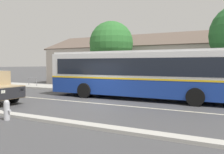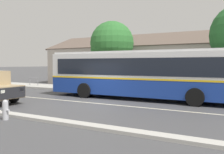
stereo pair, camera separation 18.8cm
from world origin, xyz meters
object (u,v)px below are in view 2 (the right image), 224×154
(bench_by_building, at_px, (64,82))
(fire_hydrant, at_px, (5,109))
(street_tree_secondary, at_px, (110,45))
(bike_rack, at_px, (34,80))
(transit_bus, at_px, (138,73))

(bench_by_building, height_order, fire_hydrant, bench_by_building)
(street_tree_secondary, bearing_deg, bike_rack, -169.90)
(transit_bus, distance_m, street_tree_secondary, 6.56)
(fire_hydrant, height_order, bike_rack, bike_rack)
(fire_hydrant, relative_size, bike_rack, 0.72)
(street_tree_secondary, relative_size, bike_rack, 5.21)
(fire_hydrant, distance_m, bike_rack, 15.02)
(bike_rack, bearing_deg, street_tree_secondary, 10.10)
(bike_rack, bearing_deg, bench_by_building, 3.94)
(bench_by_building, height_order, street_tree_secondary, street_tree_secondary)
(transit_bus, relative_size, fire_hydrant, 14.95)
(street_tree_secondary, bearing_deg, bench_by_building, -164.79)
(transit_bus, xyz_separation_m, fire_hydrant, (-2.33, -8.30, -1.25))
(bench_by_building, xyz_separation_m, bike_rack, (-3.68, -0.25, 0.11))
(bench_by_building, distance_m, bike_rack, 3.69)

